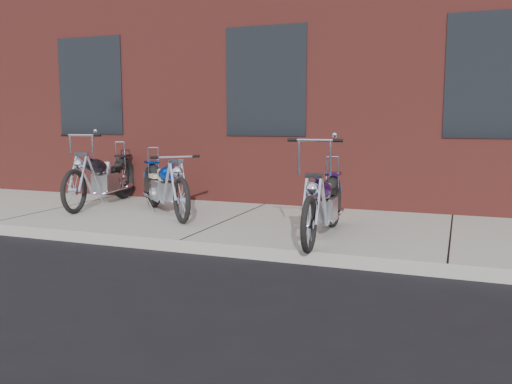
% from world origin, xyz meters
% --- Properties ---
extents(ground, '(120.00, 120.00, 0.00)m').
position_xyz_m(ground, '(0.00, 0.00, 0.00)').
color(ground, black).
rests_on(ground, ground).
extents(sidewalk, '(22.00, 3.00, 0.15)m').
position_xyz_m(sidewalk, '(0.00, 1.50, 0.07)').
color(sidewalk, '#9C968A').
rests_on(sidewalk, ground).
extents(building_brick, '(22.00, 10.00, 8.00)m').
position_xyz_m(building_brick, '(0.00, 8.00, 4.00)').
color(building_brick, maroon).
rests_on(building_brick, ground).
extents(chopper_purple, '(0.53, 2.17, 1.21)m').
position_xyz_m(chopper_purple, '(1.55, 0.74, 0.54)').
color(chopper_purple, black).
rests_on(chopper_purple, sidewalk).
extents(chopper_blue, '(1.69, 1.64, 0.98)m').
position_xyz_m(chopper_blue, '(-1.08, 1.53, 0.56)').
color(chopper_blue, black).
rests_on(chopper_blue, sidewalk).
extents(chopper_third, '(0.62, 2.36, 1.20)m').
position_xyz_m(chopper_third, '(-2.52, 1.95, 0.58)').
color(chopper_third, black).
rests_on(chopper_third, sidewalk).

